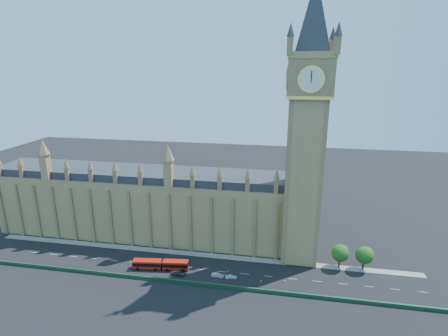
% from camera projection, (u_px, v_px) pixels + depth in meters
% --- Properties ---
extents(ground, '(400.00, 400.00, 0.00)m').
position_uv_depth(ground, '(188.00, 268.00, 121.81)').
color(ground, black).
rests_on(ground, ground).
extents(palace_westminster, '(120.00, 20.00, 28.00)m').
position_uv_depth(palace_westminster, '(143.00, 203.00, 142.88)').
color(palace_westminster, '#99794A').
rests_on(palace_westminster, ground).
extents(elizabeth_tower, '(20.59, 20.59, 105.00)m').
position_uv_depth(elizabeth_tower, '(308.00, 108.00, 113.14)').
color(elizabeth_tower, '#99794A').
rests_on(elizabeth_tower, ground).
extents(bridge_parapet, '(160.00, 0.60, 1.20)m').
position_uv_depth(bridge_parapet, '(180.00, 282.00, 113.15)').
color(bridge_parapet, '#1E4C2D').
rests_on(bridge_parapet, ground).
extents(kerb_north, '(160.00, 3.00, 0.16)m').
position_uv_depth(kerb_north, '(195.00, 254.00, 130.76)').
color(kerb_north, gray).
rests_on(kerb_north, ground).
extents(tree_east_near, '(6.00, 6.00, 8.50)m').
position_uv_depth(tree_east_near, '(341.00, 253.00, 120.90)').
color(tree_east_near, '#382619').
rests_on(tree_east_near, ground).
extents(tree_east_far, '(6.00, 6.00, 8.50)m').
position_uv_depth(tree_east_far, '(365.00, 255.00, 119.55)').
color(tree_east_far, '#382619').
rests_on(tree_east_far, ground).
extents(red_bus, '(19.42, 5.08, 3.27)m').
position_uv_depth(red_bus, '(161.00, 264.00, 120.88)').
color(red_bus, red).
rests_on(red_bus, ground).
extents(car_grey, '(4.70, 2.02, 1.58)m').
position_uv_depth(car_grey, '(178.00, 273.00, 117.52)').
color(car_grey, '#3C3E43').
rests_on(car_grey, ground).
extents(car_silver, '(4.19, 1.52, 1.37)m').
position_uv_depth(car_silver, '(218.00, 275.00, 116.49)').
color(car_silver, '#B1B4B9').
rests_on(car_silver, ground).
extents(car_white, '(4.31, 2.20, 1.20)m').
position_uv_depth(car_white, '(231.00, 277.00, 115.73)').
color(car_white, white).
rests_on(car_white, ground).
extents(cone_a, '(0.47, 0.47, 0.65)m').
position_uv_depth(cone_a, '(226.00, 276.00, 116.76)').
color(cone_a, black).
rests_on(cone_a, ground).
extents(cone_b, '(0.51, 0.51, 0.73)m').
position_uv_depth(cone_b, '(227.00, 271.00, 119.25)').
color(cone_b, black).
rests_on(cone_b, ground).
extents(cone_c, '(0.63, 0.63, 0.78)m').
position_uv_depth(cone_c, '(261.00, 281.00, 113.80)').
color(cone_c, black).
rests_on(cone_c, ground).
extents(cone_d, '(0.57, 0.57, 0.75)m').
position_uv_depth(cone_d, '(284.00, 281.00, 113.92)').
color(cone_d, black).
rests_on(cone_d, ground).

